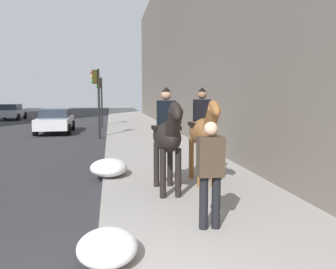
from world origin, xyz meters
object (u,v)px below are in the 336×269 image
Objects in this scene: traffic_light_far_curb at (100,94)px; car_mid_lane at (55,120)px; car_near_lane at (11,112)px; mounted_horse_near at (167,135)px; mounted_horse_far at (203,130)px; traffic_light_near_curb at (97,92)px; pedestrian_greeting at (210,168)px.

car_mid_lane is at bearing 141.25° from traffic_light_far_curb.
car_near_lane is 12.12m from traffic_light_far_curb.
mounted_horse_far reaches higher than mounted_horse_near.
traffic_light_near_curb is (9.77, 2.83, 0.99)m from mounted_horse_far.
traffic_light_near_curb reaches higher than car_near_lane.
traffic_light_far_curb reaches higher than pedestrian_greeting.
car_near_lane and car_mid_lane have the same top height.
mounted_horse_far is at bearing -163.87° from traffic_light_near_curb.
car_mid_lane is 1.33× the size of traffic_light_far_curb.
pedestrian_greeting is 29.76m from car_near_lane.
car_near_lane is at bearing 21.94° from pedestrian_greeting.
mounted_horse_far is 27.46m from car_near_lane.
pedestrian_greeting is 0.49× the size of traffic_light_far_curb.
mounted_horse_far reaches higher than car_mid_lane.
traffic_light_far_curb reaches higher than car_mid_lane.
traffic_light_far_curb is at bearing -169.43° from mounted_horse_far.
mounted_horse_far reaches higher than pedestrian_greeting.
car_near_lane is 17.50m from traffic_light_near_curb.
car_near_lane is at bearing -155.28° from mounted_horse_far.
pedestrian_greeting is (-2.08, -0.33, -0.29)m from mounted_horse_near.
mounted_horse_near reaches higher than car_mid_lane.
mounted_horse_far is 10.22m from traffic_light_near_curb.
traffic_light_far_curb is (6.63, 0.02, -0.05)m from traffic_light_near_curb.
traffic_light_far_curb is at bearing 139.80° from car_mid_lane.
car_mid_lane is 4.59m from traffic_light_near_curb.
mounted_horse_far is 0.50× the size of car_mid_lane.
car_mid_lane is (-11.87, -5.75, 0.01)m from car_near_lane.
mounted_horse_far is at bearing -170.15° from traffic_light_far_curb.
traffic_light_near_curb is at bearing 35.65° from car_mid_lane.
traffic_light_far_curb is at bearing 0.18° from traffic_light_near_curb.
mounted_horse_near is at bearing -173.75° from traffic_light_far_curb.
mounted_horse_near is at bearing -54.63° from mounted_horse_far.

